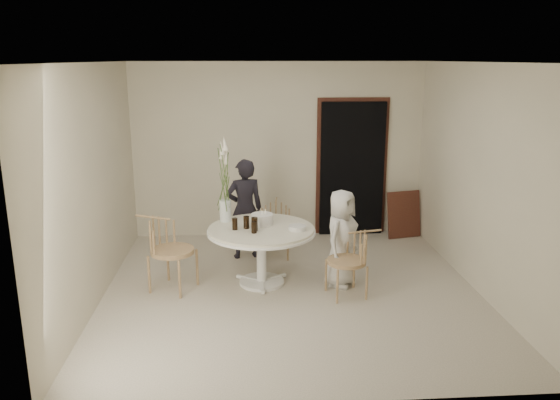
{
  "coord_description": "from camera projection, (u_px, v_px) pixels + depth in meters",
  "views": [
    {
      "loc": [
        -0.56,
        -6.12,
        2.74
      ],
      "look_at": [
        -0.12,
        0.3,
        1.07
      ],
      "focal_mm": 35.0,
      "sensor_mm": 36.0,
      "label": 1
    }
  ],
  "objects": [
    {
      "name": "doorway",
      "position": [
        352.0,
        169.0,
        8.57
      ],
      "size": [
        1.0,
        0.1,
        2.1
      ],
      "primitive_type": "cube",
      "color": "black",
      "rests_on": "ground"
    },
    {
      "name": "cola_tumbler_b",
      "position": [
        254.0,
        227.0,
        6.46
      ],
      "size": [
        0.08,
        0.08,
        0.14
      ],
      "primitive_type": "cylinder",
      "rotation": [
        0.0,
        0.0,
        -0.25
      ],
      "color": "black",
      "rests_on": "table"
    },
    {
      "name": "chair_far",
      "position": [
        276.0,
        220.0,
        7.78
      ],
      "size": [
        0.46,
        0.49,
        0.77
      ],
      "rotation": [
        0.0,
        0.0,
        -0.09
      ],
      "color": "tan",
      "rests_on": "ground"
    },
    {
      "name": "door_trim",
      "position": [
        352.0,
        165.0,
        8.59
      ],
      "size": [
        1.12,
        0.03,
        2.22
      ],
      "primitive_type": "cube",
      "color": "#542F1C",
      "rests_on": "ground"
    },
    {
      "name": "ground",
      "position": [
        291.0,
        291.0,
        6.64
      ],
      "size": [
        4.5,
        4.5,
        0.0
      ],
      "primitive_type": "plane",
      "color": "beige",
      "rests_on": "ground"
    },
    {
      "name": "plate_stack",
      "position": [
        297.0,
        228.0,
        6.59
      ],
      "size": [
        0.27,
        0.27,
        0.05
      ],
      "primitive_type": "cylinder",
      "rotation": [
        0.0,
        0.0,
        -0.35
      ],
      "color": "white",
      "rests_on": "table"
    },
    {
      "name": "chair_right",
      "position": [
        356.0,
        254.0,
        6.42
      ],
      "size": [
        0.53,
        0.5,
        0.8
      ],
      "rotation": [
        0.0,
        0.0,
        -1.36
      ],
      "color": "tan",
      "rests_on": "ground"
    },
    {
      "name": "picture_frame",
      "position": [
        404.0,
        214.0,
        8.56
      ],
      "size": [
        0.57,
        0.28,
        0.73
      ],
      "primitive_type": "cube",
      "rotation": [
        -0.17,
        0.0,
        0.23
      ],
      "color": "#542F1C",
      "rests_on": "ground"
    },
    {
      "name": "chair_left",
      "position": [
        163.0,
        242.0,
        6.59
      ],
      "size": [
        0.66,
        0.64,
        0.91
      ],
      "rotation": [
        0.0,
        0.0,
        1.14
      ],
      "color": "tan",
      "rests_on": "ground"
    },
    {
      "name": "table",
      "position": [
        261.0,
        237.0,
        6.7
      ],
      "size": [
        1.33,
        1.33,
        0.73
      ],
      "color": "white",
      "rests_on": "ground"
    },
    {
      "name": "boy",
      "position": [
        341.0,
        238.0,
        6.68
      ],
      "size": [
        0.66,
        0.71,
        1.22
      ],
      "primitive_type": "imported",
      "rotation": [
        0.0,
        0.0,
        0.96
      ],
      "color": "silver",
      "rests_on": "ground"
    },
    {
      "name": "birthday_cake",
      "position": [
        262.0,
        219.0,
        6.8
      ],
      "size": [
        0.28,
        0.28,
        0.18
      ],
      "rotation": [
        0.0,
        0.0,
        -0.17
      ],
      "color": "white",
      "rests_on": "table"
    },
    {
      "name": "cola_tumbler_c",
      "position": [
        246.0,
        222.0,
        6.63
      ],
      "size": [
        0.09,
        0.09,
        0.15
      ],
      "primitive_type": "cylinder",
      "rotation": [
        0.0,
        0.0,
        0.26
      ],
      "color": "black",
      "rests_on": "table"
    },
    {
      "name": "flower_vase",
      "position": [
        225.0,
        189.0,
        6.85
      ],
      "size": [
        0.15,
        0.15,
        1.09
      ],
      "rotation": [
        0.0,
        0.0,
        0.17
      ],
      "color": "silver",
      "rests_on": "table"
    },
    {
      "name": "room_shell",
      "position": [
        292.0,
        160.0,
        6.23
      ],
      "size": [
        4.5,
        4.5,
        4.5
      ],
      "color": "silver",
      "rests_on": "ground"
    },
    {
      "name": "girl",
      "position": [
        245.0,
        209.0,
        7.6
      ],
      "size": [
        0.57,
        0.44,
        1.41
      ],
      "primitive_type": "imported",
      "rotation": [
        0.0,
        0.0,
        3.35
      ],
      "color": "black",
      "rests_on": "ground"
    },
    {
      "name": "cola_tumbler_d",
      "position": [
        255.0,
        224.0,
        6.54
      ],
      "size": [
        0.1,
        0.1,
        0.17
      ],
      "primitive_type": "cylinder",
      "rotation": [
        0.0,
        0.0,
        0.31
      ],
      "color": "black",
      "rests_on": "table"
    },
    {
      "name": "cola_tumbler_a",
      "position": [
        235.0,
        224.0,
        6.59
      ],
      "size": [
        0.08,
        0.08,
        0.14
      ],
      "primitive_type": "cylinder",
      "rotation": [
        0.0,
        0.0,
        0.26
      ],
      "color": "black",
      "rests_on": "table"
    }
  ]
}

